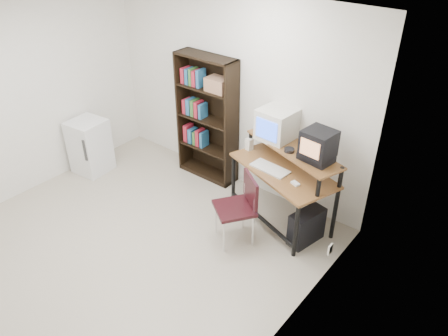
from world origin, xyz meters
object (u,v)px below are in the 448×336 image
Objects in this scene: school_chair at (240,203)px; computer_desk at (285,171)px; crt_tv at (318,144)px; mini_fridge at (90,146)px; crt_monitor at (277,124)px; bookshelf at (208,117)px; pc_tower at (306,227)px.

computer_desk is at bearing 109.85° from school_chair.
crt_tv is 0.45× the size of mini_fridge.
crt_monitor reaches higher than computer_desk.
crt_tv is at bearing 19.02° from computer_desk.
crt_tv reaches higher than crt_monitor.
crt_tv is 3.39m from mini_fridge.
crt_monitor is 1.16m from bookshelf.
mini_fridge is (-2.54, -0.97, -0.76)m from crt_monitor.
bookshelf is (-1.23, 0.88, 0.39)m from school_chair.
crt_tv is at bearing -12.34° from crt_monitor.
mini_fridge is at bearing -157.67° from pc_tower.
pc_tower is 2.04m from bookshelf.
crt_monitor is 0.98× the size of pc_tower.
crt_monitor is 0.69m from crt_tv.
crt_tv is at bearing 7.72° from mini_fridge.
school_chair is at bearing -132.42° from pc_tower.
computer_desk is 0.57m from crt_monitor.
school_chair reaches higher than mini_fridge.
bookshelf reaches higher than crt_tv.
bookshelf is at bearing 179.09° from school_chair.
crt_tv is 0.79× the size of pc_tower.
mini_fridge is at bearing -144.49° from bookshelf.
pc_tower is 0.56× the size of mini_fridge.
mini_fridge is at bearing -160.01° from crt_tv.
computer_desk is 1.44m from bookshelf.
crt_monitor is at bearing -2.07° from bookshelf.
computer_desk is at bearing -173.46° from crt_tv.
mini_fridge is (-2.81, -0.77, -0.30)m from computer_desk.
computer_desk is 0.83× the size of bookshelf.
computer_desk is 0.63m from crt_tv.
bookshelf is at bearing 179.30° from pc_tower.
school_chair is 2.65m from mini_fridge.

